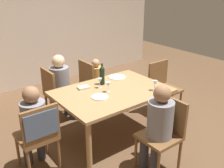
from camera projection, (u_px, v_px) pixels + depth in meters
name	position (u px, v px, depth m)	size (l,w,h in m)	color
ground_plane	(112.00, 136.00, 4.00)	(10.00, 10.00, 0.00)	brown
rear_room_partition	(33.00, 24.00, 5.51)	(6.40, 0.12, 2.70)	beige
dining_table	(112.00, 96.00, 3.75)	(1.57, 1.09, 0.75)	#A87F51
chair_left_end	(39.00, 131.00, 3.03)	(0.44, 0.46, 0.92)	brown
chair_near	(164.00, 129.00, 3.17)	(0.44, 0.44, 0.92)	brown
chair_far_left	(56.00, 92.00, 4.23)	(0.44, 0.44, 0.92)	brown
chair_far_right	(92.00, 82.00, 4.63)	(0.44, 0.44, 0.92)	brown
chair_right_end	(162.00, 84.00, 4.52)	(0.44, 0.44, 0.92)	brown
person_woman_host	(34.00, 122.00, 3.12)	(0.30, 0.34, 1.11)	#33333D
person_man_bearded	(158.00, 124.00, 3.06)	(0.35, 0.31, 1.14)	#33333D
person_man_guest	(61.00, 83.00, 4.25)	(0.35, 0.31, 1.13)	#33333D
person_child_small	(97.00, 79.00, 4.68)	(0.25, 0.22, 0.94)	#33333D
wine_bottle_tall_green	(102.00, 75.00, 3.88)	(0.08, 0.08, 0.33)	black
wine_glass_near_left	(108.00, 85.00, 3.63)	(0.07, 0.07, 0.15)	silver
wine_glass_centre	(100.00, 81.00, 3.77)	(0.07, 0.07, 0.15)	silver
wine_glass_near_right	(155.00, 83.00, 3.69)	(0.07, 0.07, 0.15)	silver
dinner_plate_host	(100.00, 97.00, 3.50)	(0.23, 0.23, 0.01)	white
dinner_plate_guest_left	(117.00, 77.00, 4.21)	(0.28, 0.28, 0.01)	white
folded_napkin	(83.00, 87.00, 3.78)	(0.16, 0.12, 0.03)	beige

